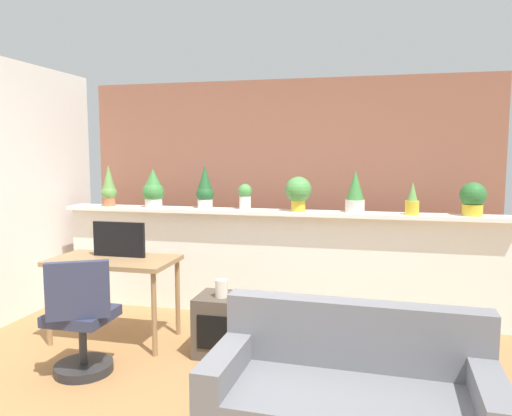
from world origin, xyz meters
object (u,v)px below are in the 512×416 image
Objects in this scene: office_chair at (81,326)px; potted_plant_6 at (412,201)px; potted_plant_1 at (153,189)px; side_cube_shelf at (221,325)px; potted_plant_4 at (298,191)px; potted_plant_7 at (473,198)px; potted_plant_3 at (245,195)px; desk at (114,268)px; potted_plant_0 at (109,187)px; tv_monitor at (119,239)px; couch at (350,404)px; vase_on_shelf at (222,288)px; potted_plant_2 at (205,189)px; potted_plant_5 at (355,192)px.

potted_plant_6 is at bearing 33.96° from office_chair.
potted_plant_1 is 1.84m from side_cube_shelf.
potted_plant_4 is at bearing 50.60° from office_chair.
potted_plant_3 is at bearing 179.30° from potted_plant_7.
desk is 1.21× the size of office_chair.
potted_plant_1 reaches higher than potted_plant_6.
potted_plant_6 is at bearing -0.37° from potted_plant_0.
potted_plant_4 is 0.70× the size of tv_monitor.
couch is (-1.00, -2.22, -0.98)m from potted_plant_7.
vase_on_shelf is (-2.10, -1.11, -0.69)m from potted_plant_7.
vase_on_shelf is (1.02, -0.19, -0.34)m from tv_monitor.
potted_plant_1 is 0.46× the size of office_chair.
potted_plant_4 is 2.39× the size of vase_on_shelf.
potted_plant_3 is 2.72m from couch.
potted_plant_0 is 0.29× the size of couch.
potted_plant_6 is 2.42m from couch.
potted_plant_3 is 0.24× the size of desk.
office_chair is at bearing -146.04° from potted_plant_6.
potted_plant_2 is at bearing 179.58° from potted_plant_7.
potted_plant_5 is 0.54m from potted_plant_6.
potted_plant_1 is at bearing -179.46° from potted_plant_5.
potted_plant_6 is 2.75m from tv_monitor.
potted_plant_3 reaches higher than vase_on_shelf.
potted_plant_7 reaches higher than tv_monitor.
tv_monitor is (-2.58, -0.87, -0.33)m from potted_plant_6.
potted_plant_6 is at bearing 20.09° from desk.
potted_plant_2 is 1.72× the size of potted_plant_3.
potted_plant_0 is 1.01× the size of potted_plant_2.
potted_plant_3 is (1.01, 0.05, -0.05)m from potted_plant_1.
potted_plant_5 reaches higher than desk.
potted_plant_2 is 0.92× the size of tv_monitor.
vase_on_shelf is at bearing -5.96° from desk.
potted_plant_4 reaches higher than potted_plant_6.
desk is 2.22× the size of tv_monitor.
desk is at bearing 175.86° from side_cube_shelf.
potted_plant_6 is 0.63× the size of tv_monitor.
vase_on_shelf is (0.53, -1.13, -0.74)m from potted_plant_2.
side_cube_shelf is at bearing -44.04° from potted_plant_1.
potted_plant_1 is at bearing 93.73° from desk.
potted_plant_0 is 3.73m from potted_plant_7.
potted_plant_1 is at bearing 135.04° from couch.
potted_plant_5 is 0.46× the size of office_chair.
potted_plant_2 reaches higher than side_cube_shelf.
potted_plant_4 is at bearing -2.78° from potted_plant_2.
potted_plant_0 is 1.10× the size of potted_plant_1.
potted_plant_5 is at bearing 0.54° from potted_plant_1.
potted_plant_0 reaches higher than potted_plant_6.
vase_on_shelf is (0.91, 0.61, 0.18)m from office_chair.
potted_plant_0 is 2.09m from vase_on_shelf.
tv_monitor is at bearing 79.23° from desk.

